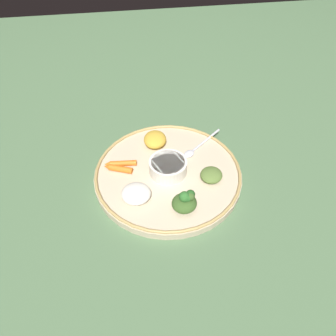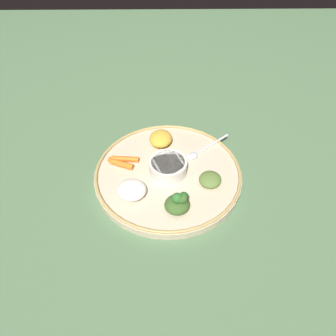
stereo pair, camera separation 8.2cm
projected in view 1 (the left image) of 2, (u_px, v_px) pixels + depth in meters
ground_plane at (168, 177)px, 0.85m from camera, size 2.40×2.40×0.00m
platter at (168, 175)px, 0.84m from camera, size 0.38×0.38×0.02m
platter_rim at (168, 171)px, 0.83m from camera, size 0.38×0.38×0.01m
center_bowl at (168, 166)px, 0.82m from camera, size 0.10×0.10×0.04m
spoon at (197, 147)px, 0.90m from camera, size 0.13×0.11×0.01m
greens_pile at (185, 201)px, 0.74m from camera, size 0.08×0.08×0.05m
carrot_near_spoon at (121, 163)px, 0.85m from camera, size 0.09×0.02×0.01m
carrot_outer at (118, 169)px, 0.83m from camera, size 0.08×0.04×0.02m
mound_collards at (211, 175)px, 0.81m from camera, size 0.08×0.08×0.03m
mound_lentil_yellow at (155, 140)px, 0.90m from camera, size 0.07×0.08×0.03m
mound_rice_white at (136, 194)px, 0.77m from camera, size 0.09×0.09×0.03m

